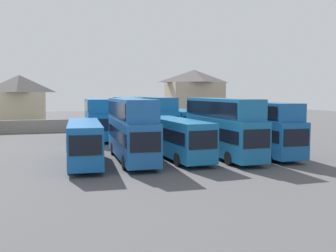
# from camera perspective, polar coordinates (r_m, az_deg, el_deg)

# --- Properties ---
(ground) EXTENTS (140.00, 140.00, 0.00)m
(ground) POSITION_cam_1_polar(r_m,az_deg,el_deg) (49.71, -4.75, -1.49)
(ground) COLOR #4C4C4F
(depot_boundary_wall) EXTENTS (56.00, 0.50, 1.80)m
(depot_boundary_wall) POSITION_cam_1_polar(r_m,az_deg,el_deg) (57.35, -6.28, 0.27)
(depot_boundary_wall) COLOR gray
(depot_boundary_wall) RESTS_ON ground
(bus_1) EXTENTS (2.89, 10.39, 3.31)m
(bus_1) POSITION_cam_1_polar(r_m,az_deg,el_deg) (30.53, -12.34, -2.10)
(bus_1) COLOR #165AA6
(bus_1) RESTS_ON ground
(bus_2) EXTENTS (2.65, 11.48, 5.10)m
(bus_2) POSITION_cam_1_polar(r_m,az_deg,el_deg) (31.57, -5.52, -0.00)
(bus_2) COLOR #1D589F
(bus_2) RESTS_ON ground
(bus_3) EXTENTS (3.25, 10.81, 3.36)m
(bus_3) POSITION_cam_1_polar(r_m,az_deg,el_deg) (32.43, 1.30, -1.52)
(bus_3) COLOR #1765A1
(bus_3) RESTS_ON ground
(bus_4) EXTENTS (2.77, 11.59, 5.10)m
(bus_4) POSITION_cam_1_polar(r_m,az_deg,el_deg) (33.48, 8.03, 0.26)
(bus_4) COLOR #18629B
(bus_4) RESTS_ON ground
(bus_5) EXTENTS (2.72, 10.71, 4.75)m
(bus_5) POSITION_cam_1_polar(r_m,az_deg,el_deg) (35.34, 13.77, 0.11)
(bus_5) COLOR #175599
(bus_5) RESTS_ON ground
(bus_6) EXTENTS (2.83, 10.77, 4.85)m
(bus_6) POSITION_cam_1_polar(r_m,az_deg,el_deg) (46.61, -10.53, 1.39)
(bus_6) COLOR #1560A6
(bus_6) RESTS_ON ground
(bus_7) EXTENTS (2.98, 11.09, 5.03)m
(bus_7) POSITION_cam_1_polar(r_m,az_deg,el_deg) (47.51, -5.99, 1.63)
(bus_7) COLOR #15629A
(bus_7) RESTS_ON ground
(bus_8) EXTENTS (3.18, 11.34, 5.03)m
(bus_8) POSITION_cam_1_polar(r_m,az_deg,el_deg) (47.70, -1.98, 1.66)
(bus_8) COLOR #1B64A0
(bus_8) RESTS_ON ground
(bus_9) EXTENTS (3.12, 10.23, 3.40)m
(bus_9) POSITION_cam_1_polar(r_m,az_deg,el_deg) (48.44, 2.04, 0.66)
(bus_9) COLOR #115F98
(bus_9) RESTS_ON ground
(house_terrace_left) EXTENTS (8.01, 6.74, 8.38)m
(house_terrace_left) POSITION_cam_1_polar(r_m,az_deg,el_deg) (65.31, -21.18, 3.51)
(house_terrace_left) COLOR #C6B293
(house_terrace_left) RESTS_ON ground
(house_terrace_centre) EXTENTS (9.44, 7.39, 9.57)m
(house_terrace_centre) POSITION_cam_1_polar(r_m,az_deg,el_deg) (67.97, 3.90, 4.37)
(house_terrace_centre) COLOR tan
(house_terrace_centre) RESTS_ON ground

